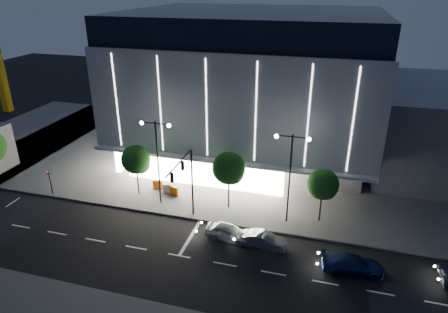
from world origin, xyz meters
The scene contains 17 objects.
ground centered at (0.00, 0.00, 0.00)m, with size 160.00×160.00×0.00m, color black.
sidewalk_museum centered at (5.00, 24.00, 0.07)m, with size 70.00×40.00×0.15m, color #474747.
museum centered at (2.98, 22.31, 9.27)m, with size 30.00×25.80×18.00m.
annex_building centered at (26.00, 24.00, 5.00)m, with size 16.00×20.00×10.00m, color #4C4C51.
traffic_mast centered at (1.00, 3.34, 5.03)m, with size 0.33×5.89×7.07m.
street_lamp_west centered at (-3.00, 6.00, 5.96)m, with size 3.16×0.36×9.00m.
street_lamp_east centered at (10.00, 6.00, 5.96)m, with size 3.16×0.36×9.00m.
ped_signal_far centered at (-15.00, 4.50, 1.89)m, with size 0.22×0.24×3.00m.
tree_left centered at (-5.97, 7.02, 4.03)m, with size 3.02×3.02×5.72m.
tree_mid centered at (4.03, 7.02, 4.33)m, with size 3.25×3.25×6.15m.
tree_right centered at (13.03, 7.02, 3.88)m, with size 2.91×2.91×5.51m.
car_lead centered at (5.36, 1.95, 0.73)m, with size 1.71×4.26×1.45m, color #A1A5A8.
car_second centered at (8.61, 1.75, 0.65)m, with size 1.38×3.95×1.30m, color #929599.
car_third centered at (15.97, 0.37, 0.70)m, with size 1.97×4.85×1.41m, color navy.
barrier_a centered at (-2.21, 7.74, 0.65)m, with size 1.10×0.25×1.00m, color #DF5C0C.
barrier_b centered at (-3.11, 8.14, 0.65)m, with size 1.10×0.25×1.00m, color silver.
barrier_c centered at (-4.48, 8.59, 0.65)m, with size 1.10×0.25×1.00m, color #EA520D.
Camera 1 is at (13.07, -26.72, 21.30)m, focal length 32.00 mm.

